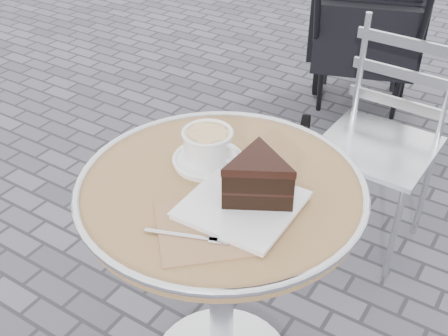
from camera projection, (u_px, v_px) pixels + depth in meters
The scene contains 5 objects.
cafe_table at pixel (221, 235), 1.47m from camera, with size 0.72×0.72×0.74m.
cappuccino_set at pixel (209, 149), 1.43m from camera, with size 0.19×0.18×0.09m.
cake_plate_set at pixel (253, 185), 1.27m from camera, with size 0.31×0.38×0.13m.
bistro_chair at pixel (391, 116), 2.04m from camera, with size 0.40×0.40×0.87m.
baby_stroller at pixel (366, 30), 2.81m from camera, with size 0.80×1.17×1.12m.
Camera 1 is at (0.60, -0.92, 1.55)m, focal length 45.00 mm.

